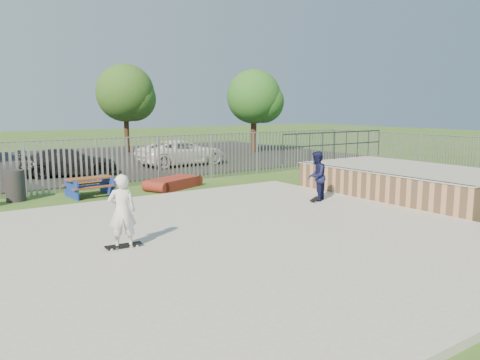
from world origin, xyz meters
TOP-DOWN VIEW (x-y plane):
  - ground at (0.00, 0.00)m, footprint 120.00×120.00m
  - concrete_slab at (0.00, 0.00)m, footprint 15.00×12.00m
  - quarter_pipe at (9.50, 1.04)m, footprint 5.50×7.05m
  - fence at (1.00, 4.59)m, footprint 26.04×16.02m
  - picnic_table at (0.31, 7.79)m, footprint 1.73×1.47m
  - funbox at (3.55, 7.54)m, footprint 2.34×1.79m
  - trash_bin_grey at (-2.07, 8.32)m, footprint 0.65×0.65m
  - parking_lot at (0.00, 19.00)m, footprint 40.00×18.00m
  - car_dark at (1.08, 13.36)m, footprint 4.67×2.78m
  - car_white at (7.36, 14.03)m, footprint 5.14×2.60m
  - tree_mid at (7.56, 22.75)m, footprint 4.02×4.02m
  - tree_right at (14.97, 17.68)m, footprint 3.78×3.78m
  - skateboard_a at (5.95, 1.95)m, footprint 0.79×0.58m
  - skateboard_b at (-1.19, 0.52)m, footprint 0.82×0.27m
  - skater_navy at (5.95, 1.95)m, footprint 1.00×0.94m
  - skater_white at (-1.19, 0.52)m, footprint 0.68×0.53m

SIDE VIEW (x-z plane):
  - ground at x=0.00m, z-range 0.00..0.00m
  - parking_lot at x=0.00m, z-range 0.00..0.02m
  - concrete_slab at x=0.00m, z-range 0.00..0.15m
  - skateboard_a at x=5.95m, z-range 0.15..0.23m
  - skateboard_b at x=-1.19m, z-range 0.15..0.23m
  - funbox at x=3.55m, z-range 0.00..0.42m
  - picnic_table at x=0.31m, z-range 0.01..0.69m
  - trash_bin_grey at x=-2.07m, z-range 0.00..1.08m
  - quarter_pipe at x=9.50m, z-range -0.54..1.65m
  - car_dark at x=1.08m, z-range 0.02..1.29m
  - car_white at x=7.36m, z-range 0.02..1.41m
  - skater_navy at x=5.95m, z-range 0.15..1.78m
  - skater_white at x=-1.19m, z-range 0.15..1.78m
  - fence at x=1.00m, z-range 0.00..2.00m
  - tree_right at x=14.97m, z-range 1.00..6.83m
  - tree_mid at x=7.56m, z-range 1.07..7.27m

